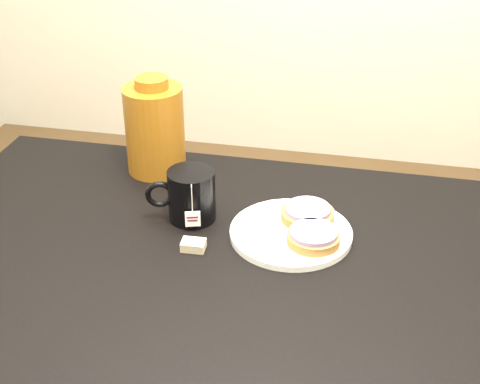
# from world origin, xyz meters

# --- Properties ---
(table) EXTENTS (1.40, 0.90, 0.75)m
(table) POSITION_xyz_m (0.00, 0.00, 0.67)
(table) COLOR black
(table) RESTS_ON ground_plane
(plate) EXTENTS (0.24, 0.24, 0.02)m
(plate) POSITION_xyz_m (0.04, 0.14, 0.76)
(plate) COLOR white
(plate) RESTS_ON table
(bagel_back) EXTENTS (0.12, 0.12, 0.03)m
(bagel_back) POSITION_xyz_m (0.07, 0.19, 0.78)
(bagel_back) COLOR brown
(bagel_back) RESTS_ON plate
(bagel_front) EXTENTS (0.14, 0.14, 0.03)m
(bagel_front) POSITION_xyz_m (0.09, 0.11, 0.78)
(bagel_front) COLOR brown
(bagel_front) RESTS_ON plate
(mug) EXTENTS (0.15, 0.12, 0.11)m
(mug) POSITION_xyz_m (-0.17, 0.16, 0.80)
(mug) COLOR black
(mug) RESTS_ON table
(teabag_pouch) EXTENTS (0.05, 0.03, 0.02)m
(teabag_pouch) POSITION_xyz_m (-0.13, 0.06, 0.76)
(teabag_pouch) COLOR #C6B793
(teabag_pouch) RESTS_ON table
(bagel_package) EXTENTS (0.17, 0.17, 0.22)m
(bagel_package) POSITION_xyz_m (-0.30, 0.35, 0.85)
(bagel_package) COLOR #62350C
(bagel_package) RESTS_ON table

